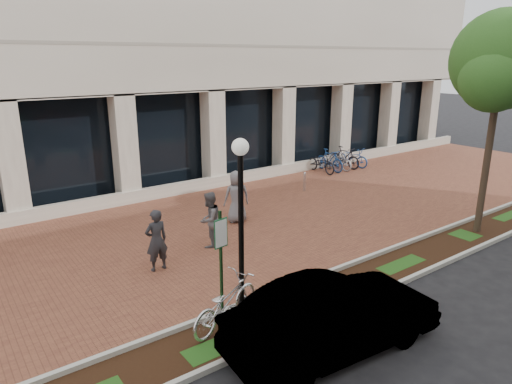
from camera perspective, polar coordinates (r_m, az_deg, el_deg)
ground at (r=15.73m, az=-2.16°, el=-4.11°), size 120.00×120.00×0.00m
brick_plaza at (r=15.73m, az=-2.16°, el=-4.09°), size 40.00×9.00×0.01m
planting_strip at (r=12.11m, az=12.20°, el=-11.07°), size 40.00×1.50×0.01m
curb_plaza_side at (r=12.53m, az=9.64°, el=-9.65°), size 40.00×0.12×0.12m
curb_street_side at (r=11.67m, az=15.01°, el=-12.10°), size 40.00×0.12×0.12m
parking_sign at (r=9.43m, az=-4.37°, el=-7.92°), size 0.34×0.07×2.61m
lamppost at (r=9.70m, az=-1.89°, el=-3.30°), size 0.36×0.36×3.97m
street_tree at (r=15.92m, az=28.27°, el=13.62°), size 3.56×2.96×6.94m
locked_bicycle at (r=9.98m, az=-3.82°, el=-13.62°), size 2.15×1.31×1.07m
pedestrian_left at (r=12.47m, az=-12.34°, el=-5.92°), size 0.64×0.43×1.72m
pedestrian_mid at (r=13.77m, az=-5.84°, el=-3.46°), size 1.03×0.95×1.71m
pedestrian_right at (r=15.74m, az=-2.44°, el=-0.59°), size 1.03×0.84×1.83m
bollard at (r=19.56m, az=6.08°, el=1.30°), size 0.12×0.12×0.86m
bike_rack_cluster at (r=23.68m, az=10.10°, el=4.03°), size 3.06×1.99×1.11m
sedan_near_curb at (r=9.24m, az=9.74°, el=-15.09°), size 4.54×1.94×1.46m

